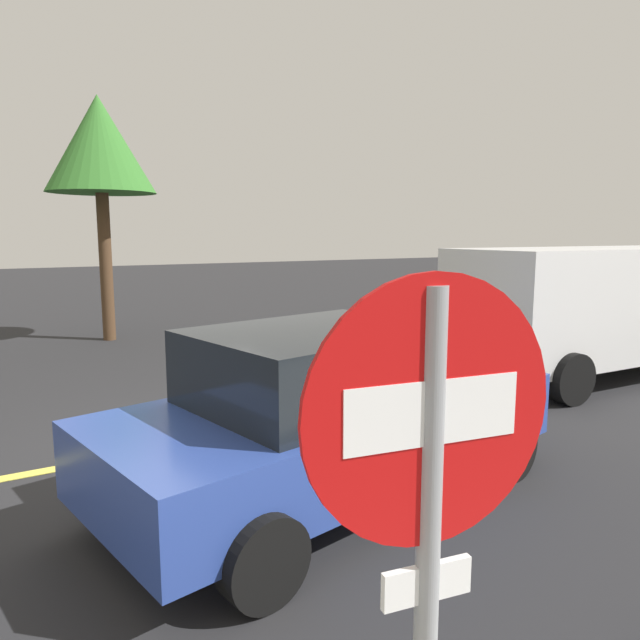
{
  "coord_description": "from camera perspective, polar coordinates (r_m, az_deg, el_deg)",
  "views": [
    {
      "loc": [
        -1.95,
        -6.35,
        2.43
      ],
      "look_at": [
        2.01,
        0.44,
        1.26
      ],
      "focal_mm": 32.57,
      "sensor_mm": 36.0,
      "label": 1
    }
  ],
  "objects": [
    {
      "name": "white_van",
      "position": [
        10.9,
        25.32,
        1.51
      ],
      "size": [
        5.28,
        2.43,
        2.2
      ],
      "color": "white",
      "rests_on": "ground_plane"
    },
    {
      "name": "car_blue_near_curb",
      "position": [
        5.42,
        1.19,
        -8.97
      ],
      "size": [
        4.74,
        2.74,
        1.6
      ],
      "color": "#2D479E",
      "rests_on": "ground_plane"
    },
    {
      "name": "stop_sign",
      "position": [
        1.75,
        10.59,
        -20.2
      ],
      "size": [
        0.75,
        0.14,
        2.34
      ],
      "color": "gray",
      "rests_on": "ground_plane"
    },
    {
      "name": "lane_marking_centre",
      "position": [
        8.41,
        7.4,
        -8.37
      ],
      "size": [
        28.0,
        0.16,
        0.01
      ],
      "primitive_type": "cube",
      "color": "#E0D14C"
    },
    {
      "name": "tree_centre_verge",
      "position": [
        14.24,
        -20.85,
        15.62
      ],
      "size": [
        2.38,
        2.38,
        5.46
      ],
      "color": "#513823",
      "rests_on": "ground_plane"
    },
    {
      "name": "ground_plane",
      "position": [
        7.08,
        -12.66,
        -11.85
      ],
      "size": [
        80.0,
        80.0,
        0.0
      ],
      "primitive_type": "plane",
      "color": "#262628"
    }
  ]
}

